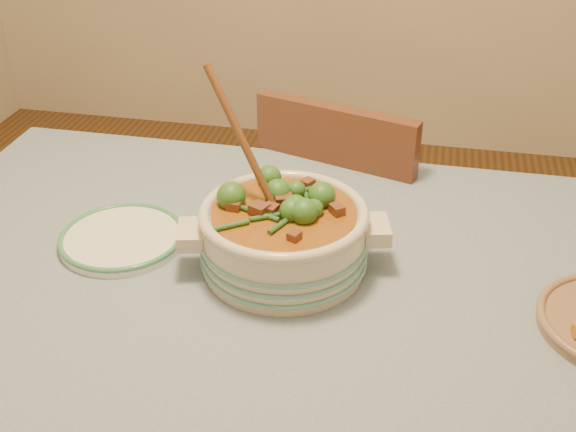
% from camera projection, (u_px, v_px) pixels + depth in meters
% --- Properties ---
extents(dining_table, '(1.68, 1.08, 0.76)m').
position_uv_depth(dining_table, '(292.00, 317.00, 1.42)').
color(dining_table, brown).
rests_on(dining_table, floor).
extents(stew_casserole, '(0.41, 0.38, 0.38)m').
position_uv_depth(stew_casserole, '(284.00, 231.00, 1.37)').
color(stew_casserole, beige).
rests_on(stew_casserole, dining_table).
extents(white_plate, '(0.28, 0.28, 0.02)m').
position_uv_depth(white_plate, '(122.00, 238.00, 1.48)').
color(white_plate, white).
rests_on(white_plate, dining_table).
extents(condiment_bowl, '(0.12, 0.12, 0.05)m').
position_uv_depth(condiment_bowl, '(242.00, 198.00, 1.59)').
color(condiment_bowl, black).
rests_on(condiment_bowl, dining_table).
extents(chair_far, '(0.53, 0.53, 0.90)m').
position_uv_depth(chair_far, '(348.00, 224.00, 2.00)').
color(chair_far, '#5B301C').
rests_on(chair_far, floor).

